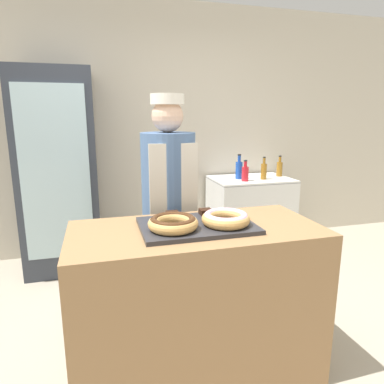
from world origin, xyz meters
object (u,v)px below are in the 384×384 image
(bottle_amber, at_px, (279,168))
(bottle_red, at_px, (245,173))
(serving_tray, at_px, (197,226))
(bottle_blue, at_px, (239,169))
(brownie_back_left, at_px, (173,214))
(baker_person, at_px, (169,208))
(chest_freezer, at_px, (250,213))
(brownie_back_right, at_px, (206,212))
(beverage_fridge, at_px, (59,173))
(donut_light_glaze, at_px, (226,218))
(bottle_amber_b, at_px, (264,171))
(donut_chocolate_glaze, at_px, (173,222))

(bottle_amber, relative_size, bottle_red, 1.05)
(bottle_amber, xyz_separation_m, bottle_red, (-0.51, -0.17, -0.00))
(serving_tray, bearing_deg, bottle_blue, 60.30)
(serving_tray, xyz_separation_m, brownie_back_left, (-0.10, 0.16, 0.03))
(serving_tray, relative_size, baker_person, 0.37)
(chest_freezer, relative_size, bottle_amber, 3.68)
(brownie_back_right, distance_m, beverage_fridge, 1.87)
(donut_light_glaze, height_order, bottle_amber_b, bottle_amber_b)
(baker_person, xyz_separation_m, bottle_amber_b, (1.29, 1.08, 0.05))
(bottle_amber, bearing_deg, chest_freezer, -174.95)
(donut_light_glaze, height_order, baker_person, baker_person)
(donut_chocolate_glaze, bearing_deg, bottle_amber, 47.92)
(donut_light_glaze, height_order, chest_freezer, donut_light_glaze)
(donut_chocolate_glaze, relative_size, bottle_blue, 0.96)
(brownie_back_right, bearing_deg, bottle_blue, 60.59)
(brownie_back_left, xyz_separation_m, brownie_back_right, (0.20, 0.00, 0.00))
(brownie_back_left, bearing_deg, donut_light_glaze, -41.23)
(bottle_blue, bearing_deg, brownie_back_left, -124.60)
(beverage_fridge, bearing_deg, brownie_back_left, -64.32)
(baker_person, height_order, bottle_blue, baker_person)
(baker_person, height_order, chest_freezer, baker_person)
(donut_chocolate_glaze, height_order, bottle_blue, bottle_blue)
(brownie_back_left, distance_m, bottle_amber, 2.31)
(bottle_amber, distance_m, bottle_red, 0.54)
(bottle_blue, bearing_deg, bottle_amber, 3.67)
(donut_chocolate_glaze, bearing_deg, bottle_blue, 57.69)
(serving_tray, distance_m, brownie_back_left, 0.19)
(brownie_back_right, xyz_separation_m, bottle_red, (0.92, 1.46, -0.04))
(donut_chocolate_glaze, xyz_separation_m, brownie_back_right, (0.25, 0.22, -0.02))
(brownie_back_right, xyz_separation_m, bottle_amber_b, (1.16, 1.50, -0.03))
(beverage_fridge, relative_size, chest_freezer, 2.19)
(bottle_blue, bearing_deg, serving_tray, -119.70)
(serving_tray, distance_m, bottle_amber_b, 2.08)
(brownie_back_right, distance_m, bottle_amber, 2.17)
(bottle_red, bearing_deg, chest_freezer, 45.19)
(baker_person, xyz_separation_m, bottle_blue, (1.04, 1.18, 0.06))
(donut_light_glaze, bearing_deg, bottle_amber, 53.31)
(donut_light_glaze, distance_m, bottle_amber_b, 2.05)
(chest_freezer, xyz_separation_m, bottle_amber, (0.37, 0.03, 0.50))
(beverage_fridge, distance_m, bottle_amber_b, 2.13)
(brownie_back_left, relative_size, bottle_amber_b, 0.29)
(donut_light_glaze, relative_size, chest_freezer, 0.30)
(baker_person, relative_size, bottle_amber, 6.90)
(donut_chocolate_glaze, bearing_deg, bottle_amber_b, 50.77)
(brownie_back_right, bearing_deg, serving_tray, -122.48)
(brownie_back_left, xyz_separation_m, bottle_blue, (1.11, 1.60, -0.02))
(beverage_fridge, height_order, bottle_red, beverage_fridge)
(bottle_amber_b, bearing_deg, brownie_back_left, -132.12)
(serving_tray, relative_size, bottle_red, 2.72)
(donut_chocolate_glaze, xyz_separation_m, bottle_red, (1.16, 1.68, -0.06))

